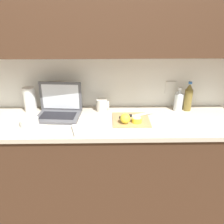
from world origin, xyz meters
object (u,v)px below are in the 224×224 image
Objects in this scene: lemon_half_cut at (137,120)px; lemon_whole_beside at (125,119)px; knife at (130,116)px; paper_towel_roll at (30,100)px; measuring_cup at (102,105)px; bowl_white at (29,122)px; cutting_board at (131,120)px; bottle_green_soda at (179,100)px; bottle_oil_tall at (188,97)px; laptop at (59,108)px.

lemon_whole_beside is (-0.09, -0.01, 0.02)m from lemon_half_cut.
knife is 0.89m from paper_towel_roll.
bowl_white is (-0.56, -0.28, -0.02)m from measuring_cup.
lemon_half_cut is at bearing 8.43° from lemon_whole_beside.
measuring_cup is at bearing 124.03° from knife.
paper_towel_roll is (-0.82, 0.27, 0.06)m from lemon_whole_beside.
cutting_board is 1.42× the size of bottle_green_soda.
lemon_half_cut is 0.56× the size of bowl_white.
bottle_green_soda reaches higher than lemon_whole_beside.
bottle_green_soda is 1.27m from bowl_white.
bottle_oil_tall is at bearing 11.98° from bowl_white.
bottle_green_soda is 1.31m from paper_towel_roll.
bottle_green_soda is 0.96× the size of paper_towel_roll.
bowl_white is at bearing -76.04° from paper_towel_roll.
lemon_whole_beside reaches higher than lemon_half_cut.
lemon_half_cut is at bearing -53.75° from cutting_board.
measuring_cup is (-0.68, -0.00, -0.04)m from bottle_green_soda.
measuring_cup is (0.36, 0.09, -0.01)m from laptop.
bowl_white is (-0.84, -0.02, 0.00)m from lemon_half_cut.
laptop is 1.44× the size of bottle_oil_tall.
bowl_white is at bearing -178.40° from lemon_half_cut.
laptop is at bearing 169.90° from cutting_board.
cutting_board is at bearing -39.61° from measuring_cup.
bottle_green_soda is (1.04, 0.09, 0.03)m from laptop.
lemon_whole_beside reaches higher than knife.
bowl_white is (-1.32, -0.28, -0.09)m from bottle_oil_tall.
cutting_board is 0.49m from bottle_green_soda.
bottle_oil_tall is 1.87× the size of bowl_white.
measuring_cup is at bearing 19.47° from laptop.
lemon_whole_beside is at bearing -154.74° from bottle_oil_tall.
bowl_white is at bearing -132.05° from laptop.
bottle_oil_tall is at bearing 0.08° from paper_towel_roll.
knife is at bearing -163.72° from bottle_oil_tall.
measuring_cup is (-0.28, 0.26, 0.02)m from lemon_half_cut.
bottle_oil_tall reaches higher than knife.
knife is at bearing -0.72° from laptop.
bottle_oil_tall reaches higher than lemon_half_cut.
bottle_oil_tall is at bearing 9.67° from laptop.
bottle_green_soda is at bearing 28.92° from lemon_whole_beside.
lemon_half_cut is (0.64, -0.16, -0.04)m from laptop.
laptop is at bearing -165.42° from measuring_cup.
bottle_green_soda is (0.44, 0.20, 0.09)m from cutting_board.
laptop reaches higher than paper_towel_roll.
bottle_oil_tall is 1.20× the size of paper_towel_roll.
bowl_white is at bearing 165.39° from knife.
laptop reaches higher than knife.
bottle_oil_tall is 2.32× the size of measuring_cup.
measuring_cup is (-0.76, -0.00, -0.07)m from bottle_oil_tall.
cutting_board is 0.90m from paper_towel_roll.
bowl_white is (-0.80, -0.08, 0.02)m from cutting_board.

